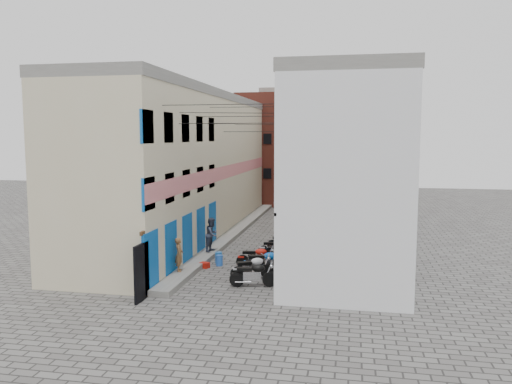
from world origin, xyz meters
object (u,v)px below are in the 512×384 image
Objects in this scene: motorcycle_b at (252,266)px; person_b at (212,234)px; motorcycle_a at (253,273)px; water_jug_near at (219,260)px; motorcycle_g at (287,242)px; person_a at (179,254)px; motorcycle_f at (276,247)px; motorcycle_c at (265,261)px; motorcycle_e at (281,252)px; motorcycle_d at (257,256)px; water_jug_far at (219,258)px; red_crate at (205,265)px.

person_b reaches higher than motorcycle_b.
motorcycle_a is 1.00× the size of motorcycle_b.
water_jug_near is (0.89, -1.85, -0.88)m from person_b.
motorcycle_g is 1.44× the size of person_a.
motorcycle_f is at bearing -15.90° from motorcycle_g.
motorcycle_f is 5.72m from person_a.
motorcycle_a is at bearing 0.50° from motorcycle_g.
person_a is 2.61m from water_jug_near.
motorcycle_c reaches higher than motorcycle_e.
person_a is at bearing -65.74° from motorcycle_d.
motorcycle_c is 3.94× the size of water_jug_far.
motorcycle_b is 1.13× the size of person_b.
motorcycle_d is at bearing -1.12° from water_jug_near.
motorcycle_g reaches higher than motorcycle_b.
motorcycle_c is 0.98× the size of motorcycle_g.
motorcycle_b reaches higher than motorcycle_a.
person_a is 2.93× the size of water_jug_near.
motorcycle_b is 4.85m from person_b.
motorcycle_e is at bearing 161.18° from motorcycle_a.
person_a is at bearing -120.17° from water_jug_near.
motorcycle_b is 1.95m from motorcycle_d.
person_a is 0.85× the size of person_b.
motorcycle_f is (0.03, 3.20, -0.06)m from motorcycle_c.
motorcycle_e is at bearing 24.60° from red_crate.
motorcycle_e is 1.00× the size of motorcycle_f.
red_crate is at bearing -88.55° from motorcycle_d.
motorcycle_g reaches higher than motorcycle_e.
water_jug_far is at bearing 109.63° from water_jug_near.
motorcycle_f is 1.08m from motorcycle_g.
motorcycle_g is at bearing 172.40° from motorcycle_e.
motorcycle_f is (0.19, 5.17, -0.02)m from motorcycle_a.
red_crate is (-0.41, -1.04, -0.14)m from water_jug_far.
red_crate is (0.30, -2.39, -1.01)m from person_b.
motorcycle_f is at bearing 41.43° from red_crate.
person_a reaches higher than motorcycle_d.
person_b is (-3.32, 2.90, 0.52)m from motorcycle_c.
motorcycle_c is at bearing -8.79° from motorcycle_f.
motorcycle_b is (-0.25, 1.04, 0.00)m from motorcycle_a.
motorcycle_a is 4.10m from motorcycle_e.
motorcycle_b reaches higher than motorcycle_e.
motorcycle_d reaches higher than motorcycle_e.
water_jug_far reaches higher than water_jug_near.
person_b is (-3.75, -1.30, 0.51)m from motorcycle_g.
red_crate is (-3.45, -1.58, -0.43)m from motorcycle_e.
motorcycle_e is at bearing 19.99° from water_jug_near.
motorcycle_g reaches higher than motorcycle_f.
red_crate is at bearing -41.71° from person_a.
motorcycle_e reaches higher than red_crate.
motorcycle_d is (-0.59, 1.02, -0.05)m from motorcycle_c.
person_a is 2.79× the size of water_jug_far.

